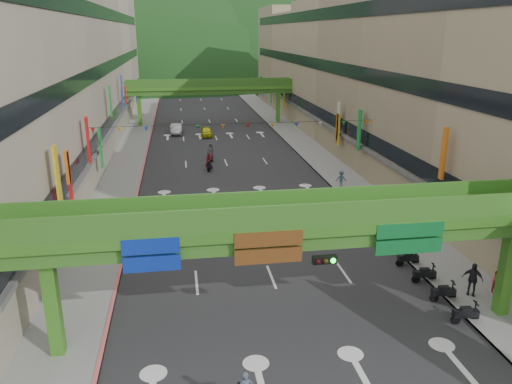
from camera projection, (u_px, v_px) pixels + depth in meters
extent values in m
cube|color=#28282B|center=(219.00, 144.00, 65.84)|extent=(18.00, 140.00, 0.02)
cube|color=gray|center=(133.00, 146.00, 64.20)|extent=(4.00, 140.00, 0.15)
cube|color=gray|center=(300.00, 141.00, 67.45)|extent=(4.00, 140.00, 0.15)
cube|color=#CC5959|center=(148.00, 146.00, 64.48)|extent=(0.20, 140.00, 0.18)
cube|color=gray|center=(286.00, 141.00, 67.16)|extent=(0.20, 140.00, 0.18)
cube|color=#9E937F|center=(60.00, 72.00, 60.14)|extent=(12.00, 95.00, 19.00)
cube|color=black|center=(115.00, 115.00, 62.65)|extent=(0.08, 90.25, 1.40)
cube|color=black|center=(111.00, 66.00, 60.81)|extent=(0.08, 90.25, 1.40)
cube|color=black|center=(106.00, 14.00, 58.98)|extent=(0.08, 90.25, 1.40)
cube|color=gray|center=(361.00, 69.00, 65.74)|extent=(12.00, 95.00, 19.00)
cube|color=black|center=(315.00, 110.00, 66.47)|extent=(0.08, 90.25, 1.40)
cube|color=black|center=(316.00, 64.00, 64.64)|extent=(0.08, 90.25, 1.40)
cube|color=black|center=(318.00, 15.00, 62.80)|extent=(0.08, 90.25, 1.40)
cube|color=#4C9E2D|center=(297.00, 225.00, 22.70)|extent=(28.00, 2.20, 0.50)
cube|color=#387223|center=(296.00, 237.00, 22.89)|extent=(28.00, 1.76, 0.70)
cube|color=#4C9E2D|center=(53.00, 309.00, 22.11)|extent=(0.60, 0.60, 4.80)
cube|color=#4C9E2D|center=(506.00, 274.00, 25.35)|extent=(0.60, 0.60, 4.80)
cube|color=#387223|center=(303.00, 216.00, 21.48)|extent=(28.00, 0.12, 1.10)
cube|color=#387223|center=(292.00, 201.00, 23.44)|extent=(28.00, 0.12, 1.10)
cube|color=navy|center=(151.00, 256.00, 20.91)|extent=(2.40, 0.12, 1.50)
cube|color=#593314|center=(269.00, 248.00, 21.65)|extent=(3.00, 0.12, 1.50)
cube|color=#0C5926|center=(409.00, 239.00, 22.61)|extent=(3.20, 0.12, 1.50)
cube|color=black|center=(325.00, 260.00, 22.08)|extent=(1.10, 0.28, 0.35)
cube|color=#4C9E2D|center=(210.00, 88.00, 78.20)|extent=(28.00, 2.20, 0.50)
cube|color=#387223|center=(210.00, 92.00, 78.38)|extent=(28.00, 1.76, 0.70)
cube|color=#4C9E2D|center=(140.00, 111.00, 77.60)|extent=(0.60, 0.60, 4.80)
cube|color=#4C9E2D|center=(278.00, 108.00, 80.84)|extent=(0.60, 0.60, 4.80)
cube|color=#387223|center=(210.00, 83.00, 76.97)|extent=(28.00, 0.12, 1.10)
cube|color=#387223|center=(209.00, 82.00, 78.93)|extent=(28.00, 0.12, 1.10)
ellipsoid|color=#1C4419|center=(146.00, 76.00, 167.09)|extent=(168.00, 140.00, 112.00)
ellipsoid|color=#1C4419|center=(255.00, 70.00, 191.81)|extent=(208.00, 176.00, 128.00)
cylinder|color=black|center=(235.00, 124.00, 45.14)|extent=(26.00, 0.03, 0.03)
cone|color=red|center=(93.00, 130.00, 43.37)|extent=(0.36, 0.36, 0.40)
cone|color=gold|center=(120.00, 130.00, 43.71)|extent=(0.36, 0.36, 0.40)
cone|color=#193FB2|center=(146.00, 129.00, 44.04)|extent=(0.36, 0.36, 0.40)
cone|color=silver|center=(172.00, 128.00, 44.38)|extent=(0.36, 0.36, 0.40)
cone|color=#198C33|center=(198.00, 127.00, 44.71)|extent=(0.36, 0.36, 0.40)
cone|color=orange|center=(223.00, 127.00, 45.05)|extent=(0.36, 0.36, 0.40)
cone|color=red|center=(248.00, 126.00, 45.38)|extent=(0.36, 0.36, 0.40)
cone|color=gold|center=(272.00, 125.00, 45.72)|extent=(0.36, 0.36, 0.40)
cone|color=#193FB2|center=(297.00, 125.00, 46.05)|extent=(0.36, 0.36, 0.40)
cone|color=silver|center=(320.00, 124.00, 46.39)|extent=(0.36, 0.36, 0.40)
cone|color=#198C33|center=(344.00, 123.00, 46.72)|extent=(0.36, 0.36, 0.40)
cone|color=orange|center=(367.00, 123.00, 47.06)|extent=(0.36, 0.36, 0.40)
cube|color=black|center=(244.00, 382.00, 19.51)|extent=(0.55, 0.07, 0.06)
cube|color=black|center=(209.00, 166.00, 53.00)|extent=(0.65, 1.35, 0.35)
cube|color=black|center=(209.00, 164.00, 52.93)|extent=(0.42, 0.61, 0.18)
cube|color=black|center=(210.00, 160.00, 53.37)|extent=(0.55, 0.19, 0.06)
cylinder|color=black|center=(210.00, 167.00, 53.62)|extent=(0.22, 0.51, 0.50)
cylinder|color=black|center=(208.00, 170.00, 52.57)|extent=(0.22, 0.51, 0.50)
imported|color=maroon|center=(209.00, 160.00, 52.82)|extent=(0.89, 0.76, 1.57)
cube|color=gray|center=(209.00, 232.00, 35.45)|extent=(0.67, 1.35, 0.35)
cube|color=gray|center=(209.00, 229.00, 35.37)|extent=(0.43, 0.61, 0.18)
cube|color=gray|center=(206.00, 223.00, 35.77)|extent=(0.55, 0.20, 0.06)
cylinder|color=black|center=(206.00, 233.00, 36.02)|extent=(0.22, 0.51, 0.50)
cylinder|color=black|center=(211.00, 239.00, 35.06)|extent=(0.22, 0.51, 0.50)
imported|color=#202630|center=(208.00, 224.00, 35.27)|extent=(0.98, 0.60, 1.55)
cube|color=maroon|center=(211.00, 156.00, 57.01)|extent=(0.62, 1.34, 0.35)
cube|color=maroon|center=(211.00, 154.00, 56.94)|extent=(0.41, 0.60, 0.18)
cube|color=maroon|center=(209.00, 151.00, 57.35)|extent=(0.55, 0.18, 0.06)
cylinder|color=black|center=(210.00, 158.00, 57.59)|extent=(0.20, 0.51, 0.50)
cylinder|color=black|center=(212.00, 160.00, 56.62)|extent=(0.20, 0.51, 0.50)
imported|color=#44454C|center=(211.00, 151.00, 56.80)|extent=(0.97, 0.74, 1.77)
cube|color=black|center=(466.00, 313.00, 25.22)|extent=(1.33, 0.49, 0.35)
cube|color=black|center=(466.00, 309.00, 25.14)|extent=(0.58, 0.36, 0.18)
cube|color=black|center=(476.00, 303.00, 25.20)|extent=(0.12, 0.55, 0.06)
cylinder|color=black|center=(474.00, 317.00, 25.44)|extent=(0.51, 0.15, 0.50)
cylinder|color=black|center=(455.00, 320.00, 25.17)|extent=(0.51, 0.15, 0.50)
cube|color=black|center=(443.00, 292.00, 27.29)|extent=(1.33, 0.49, 0.35)
cube|color=black|center=(444.00, 288.00, 27.21)|extent=(0.58, 0.36, 0.18)
cube|color=black|center=(453.00, 282.00, 27.27)|extent=(0.12, 0.55, 0.06)
cylinder|color=black|center=(451.00, 295.00, 27.51)|extent=(0.51, 0.15, 0.50)
cylinder|color=black|center=(434.00, 298.00, 27.24)|extent=(0.51, 0.15, 0.50)
cube|color=black|center=(424.00, 274.00, 29.35)|extent=(1.33, 0.49, 0.35)
cube|color=black|center=(425.00, 270.00, 29.28)|extent=(0.58, 0.36, 0.18)
cube|color=black|center=(434.00, 265.00, 29.34)|extent=(0.12, 0.55, 0.06)
cylinder|color=black|center=(432.00, 277.00, 29.58)|extent=(0.51, 0.15, 0.50)
cylinder|color=black|center=(416.00, 279.00, 29.31)|extent=(0.51, 0.15, 0.50)
cube|color=black|center=(408.00, 258.00, 31.42)|extent=(1.33, 0.49, 0.35)
cube|color=black|center=(408.00, 254.00, 31.35)|extent=(0.58, 0.36, 0.18)
cube|color=black|center=(416.00, 249.00, 31.41)|extent=(0.12, 0.55, 0.06)
cylinder|color=black|center=(415.00, 261.00, 31.65)|extent=(0.51, 0.15, 0.50)
cylinder|color=black|center=(400.00, 263.00, 31.38)|extent=(0.51, 0.15, 0.50)
cube|color=black|center=(393.00, 244.00, 33.49)|extent=(1.33, 0.49, 0.35)
cube|color=black|center=(394.00, 240.00, 33.42)|extent=(0.58, 0.36, 0.18)
cube|color=black|center=(401.00, 236.00, 33.48)|extent=(0.12, 0.55, 0.06)
cylinder|color=black|center=(400.00, 247.00, 33.72)|extent=(0.51, 0.15, 0.50)
cylinder|color=black|center=(386.00, 249.00, 33.45)|extent=(0.51, 0.15, 0.50)
imported|color=#B5B4BC|center=(177.00, 129.00, 72.17)|extent=(1.77, 4.49, 1.46)
imported|color=yellow|center=(206.00, 132.00, 70.51)|extent=(1.57, 3.85, 1.31)
imported|color=red|center=(499.00, 281.00, 27.90)|extent=(0.95, 0.85, 1.61)
imported|color=black|center=(472.00, 281.00, 27.61)|extent=(1.16, 1.04, 1.89)
imported|color=#354C5A|center=(341.00, 180.00, 47.16)|extent=(0.80, 0.64, 1.50)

